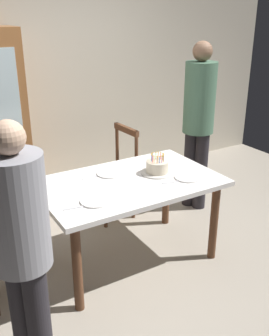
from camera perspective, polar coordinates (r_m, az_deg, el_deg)
name	(u,v)px	position (r m, az deg, el deg)	size (l,w,h in m)	color
ground	(130,258)	(3.56, -0.71, -12.97)	(6.40, 6.40, 0.00)	#9E9384
back_wall	(47,80)	(4.67, -12.60, 12.37)	(6.40, 0.10, 2.60)	beige
dining_table	(129,191)	(3.23, -0.76, -3.43)	(1.47, 0.91, 0.75)	white
birthday_cake	(157,168)	(3.32, 3.34, 0.05)	(0.28, 0.28, 0.18)	silver
plate_near_celebrant	(95,201)	(2.85, -5.72, -4.83)	(0.22, 0.22, 0.01)	white
plate_far_side	(110,173)	(3.32, -3.65, -0.78)	(0.22, 0.22, 0.01)	white
plate_near_guest	(188,177)	(3.26, 7.75, -1.36)	(0.22, 0.22, 0.01)	white
fork_near_celebrant	(76,208)	(2.79, -8.56, -5.74)	(0.18, 0.02, 0.01)	silver
fork_far_side	(92,177)	(3.26, -6.17, -1.36)	(0.18, 0.02, 0.01)	silver
fork_near_guest	(173,182)	(3.17, 5.56, -2.06)	(0.18, 0.02, 0.01)	silver
chair_spindle_back	(113,175)	(4.04, -3.17, -1.06)	(0.47, 0.47, 0.95)	beige
person_celebrant	(21,243)	(2.20, -16.19, -10.50)	(0.32, 0.32, 1.57)	#262328
person_guest	(198,117)	(4.12, 9.30, 7.31)	(0.32, 0.32, 1.77)	#262328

